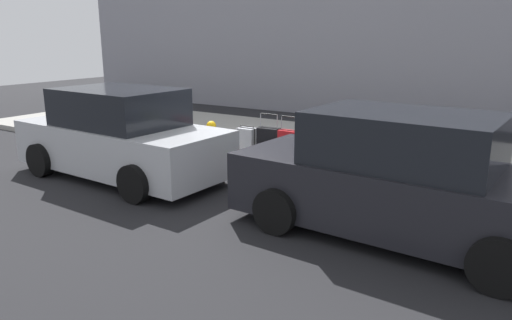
% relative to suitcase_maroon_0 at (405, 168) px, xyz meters
% --- Properties ---
extents(ground_plane, '(40.00, 40.00, 0.00)m').
position_rel_suitcase_maroon_0_xyz_m(ground_plane, '(3.53, 0.38, -0.45)').
color(ground_plane, black).
extents(sidewalk_curb, '(18.00, 5.00, 0.14)m').
position_rel_suitcase_maroon_0_xyz_m(sidewalk_curb, '(3.53, -2.12, -0.38)').
color(sidewalk_curb, '#9E9B93').
rests_on(sidewalk_curb, ground_plane).
extents(suitcase_maroon_0, '(0.37, 0.24, 0.88)m').
position_rel_suitcase_maroon_0_xyz_m(suitcase_maroon_0, '(0.00, 0.00, 0.00)').
color(suitcase_maroon_0, maroon).
rests_on(suitcase_maroon_0, sidewalk_curb).
extents(suitcase_navy_1, '(0.46, 0.25, 0.70)m').
position_rel_suitcase_maroon_0_xyz_m(suitcase_navy_1, '(0.52, -0.08, 0.01)').
color(suitcase_navy_1, navy).
rests_on(suitcase_navy_1, sidewalk_curb).
extents(suitcase_olive_2, '(0.47, 0.25, 0.73)m').
position_rel_suitcase_maroon_0_xyz_m(suitcase_olive_2, '(1.09, -0.05, 0.02)').
color(suitcase_olive_2, '#59601E').
rests_on(suitcase_olive_2, sidewalk_curb).
extents(suitcase_teal_3, '(0.50, 0.19, 0.60)m').
position_rel_suitcase_maroon_0_xyz_m(suitcase_teal_3, '(1.68, -0.10, -0.04)').
color(suitcase_teal_3, '#0F606B').
rests_on(suitcase_teal_3, sidewalk_curb).
extents(suitcase_red_4, '(0.42, 0.21, 1.02)m').
position_rel_suitcase_maroon_0_xyz_m(suitcase_red_4, '(2.25, 0.00, 0.06)').
color(suitcase_red_4, red).
rests_on(suitcase_red_4, sidewalk_curb).
extents(suitcase_black_5, '(0.45, 0.25, 1.00)m').
position_rel_suitcase_maroon_0_xyz_m(suitcase_black_5, '(2.79, -0.15, 0.04)').
color(suitcase_black_5, black).
rests_on(suitcase_black_5, sidewalk_curb).
extents(suitcase_silver_6, '(0.38, 0.25, 0.70)m').
position_rel_suitcase_maroon_0_xyz_m(suitcase_silver_6, '(3.32, -0.15, 0.01)').
color(suitcase_silver_6, '#9EA0A8').
rests_on(suitcase_silver_6, sidewalk_curb).
extents(fire_hydrant, '(0.39, 0.21, 0.73)m').
position_rel_suitcase_maroon_0_xyz_m(fire_hydrant, '(4.19, -0.08, 0.07)').
color(fire_hydrant, '#D89E0C').
rests_on(fire_hydrant, sidewalk_curb).
extents(bollard_post, '(0.12, 0.12, 0.95)m').
position_rel_suitcase_maroon_0_xyz_m(bollard_post, '(4.69, 0.07, 0.16)').
color(bollard_post, '#333338').
rests_on(bollard_post, sidewalk_curb).
extents(parking_meter, '(0.12, 0.09, 1.27)m').
position_rel_suitcase_maroon_0_xyz_m(parking_meter, '(-1.07, -0.33, 0.51)').
color(parking_meter, slate).
rests_on(parking_meter, sidewalk_curb).
extents(parked_car_charcoal_0, '(4.56, 2.16, 1.69)m').
position_rel_suitcase_maroon_0_xyz_m(parked_car_charcoal_0, '(-0.43, 1.85, 0.33)').
color(parked_car_charcoal_0, black).
rests_on(parked_car_charcoal_0, ground_plane).
extents(parked_car_silver_1, '(4.36, 2.11, 1.69)m').
position_rel_suitcase_maroon_0_xyz_m(parked_car_silver_1, '(4.85, 1.85, 0.33)').
color(parked_car_silver_1, '#B2B5BA').
rests_on(parked_car_silver_1, ground_plane).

